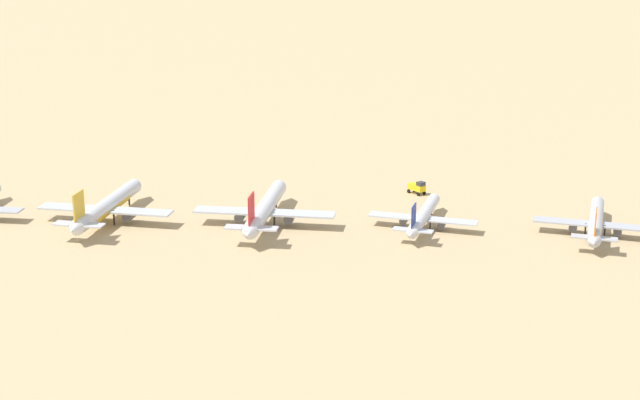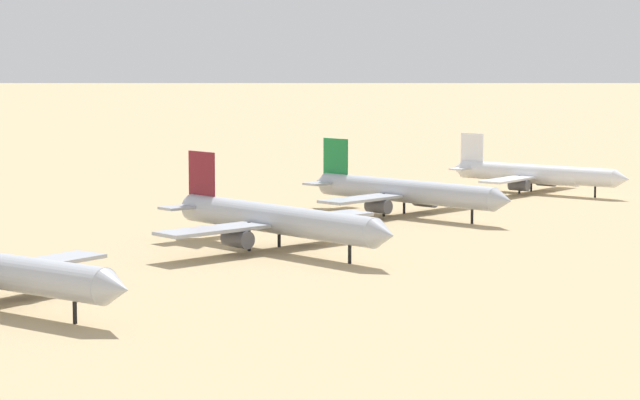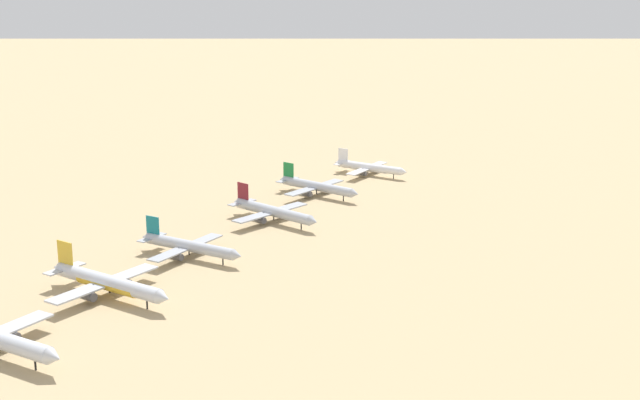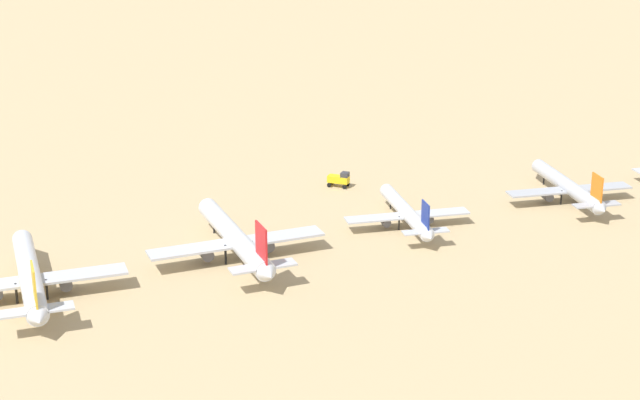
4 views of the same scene
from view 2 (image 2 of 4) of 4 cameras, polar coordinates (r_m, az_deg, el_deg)
The scene contains 3 objects.
parked_jet_6 at distance 162.07m, azimuth -1.99°, elevation -0.86°, with size 39.45×32.37×11.47m.
parked_jet_7 at distance 196.34m, azimuth 3.64°, elevation 0.37°, with size 37.97×31.03×10.97m.
parked_jet_8 at distance 230.59m, azimuth 9.27°, elevation 1.11°, with size 34.40×27.94×9.92m.
Camera 2 is at (95.71, -46.17, 24.57)m, focal length 73.94 mm.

